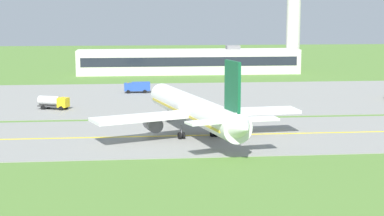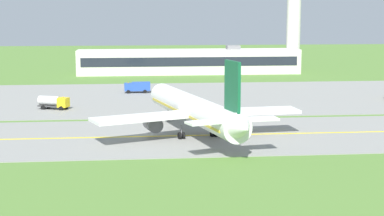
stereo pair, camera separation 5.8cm
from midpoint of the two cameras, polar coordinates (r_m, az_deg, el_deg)
The scene contains 9 objects.
ground_plane at distance 91.96m, azimuth -4.44°, elevation -2.76°, with size 500.00×500.00×0.00m, color #517A33.
taxiway_strip at distance 91.95m, azimuth -4.44°, elevation -2.73°, with size 240.00×28.00×0.10m, color gray.
apron_pad at distance 133.84m, azimuth -0.58°, elevation 1.04°, with size 140.00×52.00×0.10m, color gray.
taxiway_centreline at distance 91.94m, azimuth -4.44°, elevation -2.70°, with size 220.00×0.60×0.01m, color yellow.
airplane_lead at distance 91.50m, azimuth 0.21°, elevation -0.16°, with size 32.07×39.23×12.70m.
service_truck_baggage at distance 141.09m, azimuth -5.21°, elevation 2.03°, with size 6.06×2.50×2.60m.
service_truck_fuel at distance 120.04m, azimuth -13.00°, elevation 0.58°, with size 6.33×4.10×2.65m.
terminal_building at distance 183.96m, azimuth -0.28°, elevation 4.41°, with size 67.49×9.18×8.65m.
control_tower at distance 194.85m, azimuth 9.59°, elevation 8.80°, with size 7.60×7.60×30.55m.
Camera 1 is at (-1.93, -89.96, 18.94)m, focal length 56.31 mm.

